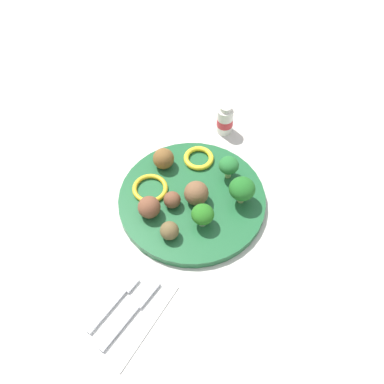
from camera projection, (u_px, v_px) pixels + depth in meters
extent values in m
plane|color=silver|center=(192.00, 203.00, 0.95)|extent=(4.00, 4.00, 0.00)
cylinder|color=#236638|center=(192.00, 201.00, 0.95)|extent=(0.28, 0.28, 0.02)
cylinder|color=#92C881|center=(202.00, 221.00, 0.90)|extent=(0.02, 0.02, 0.01)
ellipsoid|color=#28751E|center=(203.00, 214.00, 0.88)|extent=(0.04, 0.04, 0.03)
cylinder|color=#A9BD6B|center=(241.00, 198.00, 0.93)|extent=(0.01, 0.01, 0.02)
ellipsoid|color=#226B24|center=(242.00, 189.00, 0.91)|extent=(0.05, 0.05, 0.04)
cylinder|color=#A4C272|center=(228.00, 173.00, 0.96)|extent=(0.01, 0.01, 0.02)
ellipsoid|color=#277432|center=(229.00, 165.00, 0.94)|extent=(0.04, 0.04, 0.03)
sphere|color=brown|center=(197.00, 192.00, 0.92)|extent=(0.05, 0.05, 0.05)
sphere|color=brown|center=(172.00, 200.00, 0.92)|extent=(0.03, 0.03, 0.03)
sphere|color=brown|center=(169.00, 231.00, 0.88)|extent=(0.03, 0.03, 0.03)
sphere|color=brown|center=(164.00, 159.00, 0.97)|extent=(0.04, 0.04, 0.04)
sphere|color=brown|center=(149.00, 207.00, 0.90)|extent=(0.04, 0.04, 0.04)
torus|color=yellow|center=(150.00, 188.00, 0.95)|extent=(0.09, 0.09, 0.01)
torus|color=yellow|center=(199.00, 158.00, 0.99)|extent=(0.08, 0.08, 0.01)
cube|color=white|center=(121.00, 310.00, 0.82)|extent=(0.17, 0.12, 0.01)
cube|color=silver|center=(106.00, 310.00, 0.82)|extent=(0.09, 0.02, 0.01)
cube|color=silver|center=(129.00, 283.00, 0.85)|extent=(0.03, 0.02, 0.01)
cube|color=silver|center=(119.00, 327.00, 0.80)|extent=(0.09, 0.02, 0.01)
cube|color=silver|center=(147.00, 293.00, 0.83)|extent=(0.06, 0.02, 0.01)
cylinder|color=white|center=(225.00, 120.00, 1.04)|extent=(0.03, 0.03, 0.06)
cylinder|color=red|center=(225.00, 122.00, 1.04)|extent=(0.03, 0.03, 0.02)
cylinder|color=silver|center=(226.00, 108.00, 1.01)|extent=(0.02, 0.02, 0.01)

